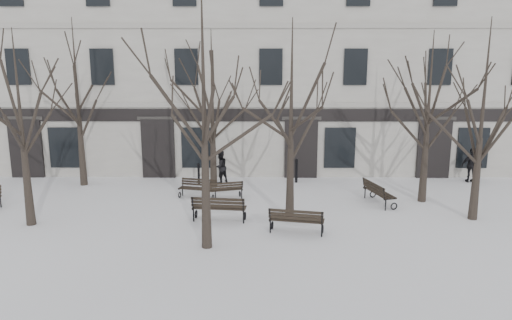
{
  "coord_description": "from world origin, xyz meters",
  "views": [
    {
      "loc": [
        1.43,
        -16.03,
        6.14
      ],
      "look_at": [
        1.32,
        3.0,
        1.97
      ],
      "focal_mm": 35.0,
      "sensor_mm": 36.0,
      "label": 1
    }
  ],
  "objects_px": {
    "tree_2": "(291,97)",
    "bench_5": "(378,192)",
    "bench_4": "(223,189)",
    "bench_2": "(296,220)",
    "tree_3": "(484,96)",
    "bench_3": "(198,188)",
    "tree_1": "(203,85)",
    "tree_0": "(19,105)",
    "bench_1": "(219,207)"
  },
  "relations": [
    {
      "from": "tree_1",
      "to": "bench_2",
      "type": "relative_size",
      "value": 4.22
    },
    {
      "from": "tree_0",
      "to": "tree_2",
      "type": "distance_m",
      "value": 9.39
    },
    {
      "from": "bench_4",
      "to": "bench_3",
      "type": "bearing_deg",
      "value": -30.1
    },
    {
      "from": "tree_0",
      "to": "bench_4",
      "type": "relative_size",
      "value": 4.09
    },
    {
      "from": "bench_1",
      "to": "bench_3",
      "type": "xyz_separation_m",
      "value": [
        -1.14,
        3.03,
        -0.1
      ]
    },
    {
      "from": "bench_2",
      "to": "bench_3",
      "type": "xyz_separation_m",
      "value": [
        -3.89,
        4.3,
        -0.08
      ]
    },
    {
      "from": "tree_1",
      "to": "tree_0",
      "type": "bearing_deg",
      "value": 162.4
    },
    {
      "from": "bench_4",
      "to": "bench_5",
      "type": "bearing_deg",
      "value": 158.57
    },
    {
      "from": "bench_1",
      "to": "bench_2",
      "type": "bearing_deg",
      "value": 161.44
    },
    {
      "from": "tree_3",
      "to": "bench_3",
      "type": "distance_m",
      "value": 11.68
    },
    {
      "from": "tree_3",
      "to": "bench_1",
      "type": "relative_size",
      "value": 3.62
    },
    {
      "from": "bench_4",
      "to": "tree_3",
      "type": "bearing_deg",
      "value": 149.3
    },
    {
      "from": "bench_3",
      "to": "tree_0",
      "type": "bearing_deg",
      "value": -134.39
    },
    {
      "from": "tree_2",
      "to": "bench_4",
      "type": "xyz_separation_m",
      "value": [
        -2.63,
        2.61,
        -4.1
      ]
    },
    {
      "from": "bench_2",
      "to": "bench_4",
      "type": "xyz_separation_m",
      "value": [
        -2.77,
        4.02,
        -0.07
      ]
    },
    {
      "from": "tree_2",
      "to": "bench_2",
      "type": "xyz_separation_m",
      "value": [
        0.14,
        -1.41,
        -4.03
      ]
    },
    {
      "from": "bench_4",
      "to": "bench_5",
      "type": "height_order",
      "value": "bench_5"
    },
    {
      "from": "bench_5",
      "to": "tree_1",
      "type": "bearing_deg",
      "value": 110.39
    },
    {
      "from": "bench_5",
      "to": "bench_1",
      "type": "bearing_deg",
      "value": 93.87
    },
    {
      "from": "tree_2",
      "to": "tree_0",
      "type": "bearing_deg",
      "value": -176.71
    },
    {
      "from": "tree_0",
      "to": "tree_1",
      "type": "relative_size",
      "value": 0.84
    },
    {
      "from": "bench_5",
      "to": "tree_3",
      "type": "bearing_deg",
      "value": -136.02
    },
    {
      "from": "bench_4",
      "to": "bench_5",
      "type": "xyz_separation_m",
      "value": [
        6.35,
        -0.58,
        0.06
      ]
    },
    {
      "from": "tree_2",
      "to": "bench_5",
      "type": "relative_size",
      "value": 3.75
    },
    {
      "from": "tree_3",
      "to": "bench_1",
      "type": "distance_m",
      "value": 10.27
    },
    {
      "from": "tree_0",
      "to": "tree_1",
      "type": "height_order",
      "value": "tree_1"
    },
    {
      "from": "tree_0",
      "to": "bench_3",
      "type": "bearing_deg",
      "value": 31.31
    },
    {
      "from": "bench_1",
      "to": "bench_3",
      "type": "bearing_deg",
      "value": -63.14
    },
    {
      "from": "tree_3",
      "to": "bench_3",
      "type": "height_order",
      "value": "tree_3"
    },
    {
      "from": "tree_3",
      "to": "bench_3",
      "type": "relative_size",
      "value": 4.38
    },
    {
      "from": "bench_3",
      "to": "bench_4",
      "type": "relative_size",
      "value": 0.99
    },
    {
      "from": "bench_2",
      "to": "bench_1",
      "type": "bearing_deg",
      "value": -12.87
    },
    {
      "from": "bench_2",
      "to": "bench_4",
      "type": "relative_size",
      "value": 1.15
    },
    {
      "from": "tree_3",
      "to": "bench_4",
      "type": "distance_m",
      "value": 10.61
    },
    {
      "from": "tree_3",
      "to": "tree_1",
      "type": "bearing_deg",
      "value": -163.89
    },
    {
      "from": "tree_1",
      "to": "bench_3",
      "type": "relative_size",
      "value": 4.94
    },
    {
      "from": "tree_2",
      "to": "bench_4",
      "type": "distance_m",
      "value": 5.53
    },
    {
      "from": "bench_3",
      "to": "bench_5",
      "type": "distance_m",
      "value": 7.52
    },
    {
      "from": "tree_1",
      "to": "bench_1",
      "type": "height_order",
      "value": "tree_1"
    },
    {
      "from": "tree_3",
      "to": "bench_3",
      "type": "bearing_deg",
      "value": 165.58
    },
    {
      "from": "tree_0",
      "to": "bench_3",
      "type": "xyz_separation_m",
      "value": [
        5.63,
        3.42,
        -3.88
      ]
    },
    {
      "from": "bench_2",
      "to": "bench_5",
      "type": "xyz_separation_m",
      "value": [
        3.58,
        3.44,
        -0.0
      ]
    },
    {
      "from": "bench_1",
      "to": "bench_5",
      "type": "height_order",
      "value": "bench_1"
    },
    {
      "from": "bench_1",
      "to": "bench_4",
      "type": "xyz_separation_m",
      "value": [
        -0.03,
        2.75,
        -0.1
      ]
    },
    {
      "from": "tree_2",
      "to": "bench_4",
      "type": "bearing_deg",
      "value": 135.23
    },
    {
      "from": "tree_2",
      "to": "bench_1",
      "type": "height_order",
      "value": "tree_2"
    },
    {
      "from": "tree_0",
      "to": "bench_5",
      "type": "distance_m",
      "value": 13.88
    },
    {
      "from": "tree_2",
      "to": "bench_2",
      "type": "height_order",
      "value": "tree_2"
    },
    {
      "from": "tree_2",
      "to": "bench_2",
      "type": "distance_m",
      "value": 4.27
    },
    {
      "from": "tree_0",
      "to": "bench_4",
      "type": "bearing_deg",
      "value": 25.02
    }
  ]
}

